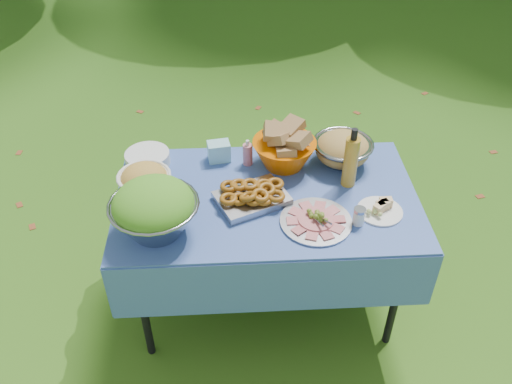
% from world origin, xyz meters
% --- Properties ---
extents(ground, '(80.00, 80.00, 0.00)m').
position_xyz_m(ground, '(0.00, 0.00, 0.00)').
color(ground, '#113A0A').
rests_on(ground, ground).
extents(picnic_table, '(1.46, 0.86, 0.76)m').
position_xyz_m(picnic_table, '(0.00, 0.00, 0.38)').
color(picnic_table, '#729FDC').
rests_on(picnic_table, ground).
extents(salad_bowl, '(0.43, 0.43, 0.26)m').
position_xyz_m(salad_bowl, '(-0.51, -0.22, 0.89)').
color(salad_bowl, gray).
rests_on(salad_bowl, picnic_table).
extents(pasta_bowl_white, '(0.33, 0.33, 0.14)m').
position_xyz_m(pasta_bowl_white, '(-0.59, 0.08, 0.83)').
color(pasta_bowl_white, silver).
rests_on(pasta_bowl_white, picnic_table).
extents(plate_stack, '(0.28, 0.28, 0.07)m').
position_xyz_m(plate_stack, '(-0.60, 0.30, 0.79)').
color(plate_stack, silver).
rests_on(plate_stack, picnic_table).
extents(wipes_box, '(0.13, 0.10, 0.10)m').
position_xyz_m(wipes_box, '(-0.23, 0.32, 0.81)').
color(wipes_box, '#94DBE3').
rests_on(wipes_box, picnic_table).
extents(sanitizer_bottle, '(0.05, 0.05, 0.14)m').
position_xyz_m(sanitizer_bottle, '(-0.08, 0.27, 0.83)').
color(sanitizer_bottle, '#CE7683').
rests_on(sanitizer_bottle, picnic_table).
extents(bread_bowl, '(0.39, 0.39, 0.22)m').
position_xyz_m(bread_bowl, '(0.10, 0.25, 0.87)').
color(bread_bowl, '#DA5C00').
rests_on(bread_bowl, picnic_table).
extents(pasta_bowl_steel, '(0.36, 0.36, 0.17)m').
position_xyz_m(pasta_bowl_steel, '(0.41, 0.27, 0.84)').
color(pasta_bowl_steel, gray).
rests_on(pasta_bowl_steel, picnic_table).
extents(fried_tray, '(0.39, 0.34, 0.08)m').
position_xyz_m(fried_tray, '(-0.08, -0.04, 0.80)').
color(fried_tray, '#A6A6AA').
rests_on(fried_tray, picnic_table).
extents(charcuterie_platter, '(0.39, 0.39, 0.08)m').
position_xyz_m(charcuterie_platter, '(0.21, -0.20, 0.80)').
color(charcuterie_platter, '#A0A1A7').
rests_on(charcuterie_platter, picnic_table).
extents(oil_bottle, '(0.09, 0.09, 0.32)m').
position_xyz_m(oil_bottle, '(0.41, 0.08, 0.92)').
color(oil_bottle, '#BA8A27').
rests_on(oil_bottle, picnic_table).
extents(cheese_plate, '(0.23, 0.23, 0.06)m').
position_xyz_m(cheese_plate, '(0.52, -0.15, 0.79)').
color(cheese_plate, silver).
rests_on(cheese_plate, picnic_table).
extents(shaker, '(0.07, 0.07, 0.09)m').
position_xyz_m(shaker, '(0.40, -0.22, 0.81)').
color(shaker, white).
rests_on(shaker, picnic_table).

